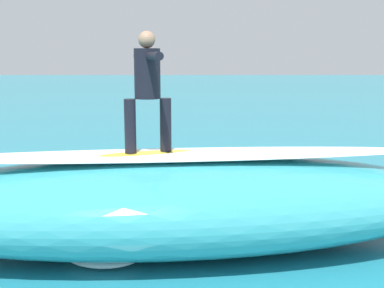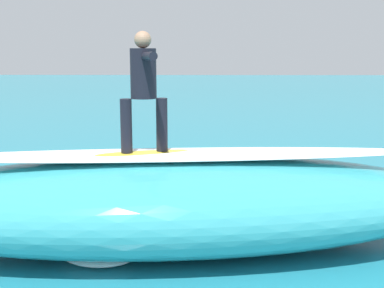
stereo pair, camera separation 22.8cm
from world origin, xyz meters
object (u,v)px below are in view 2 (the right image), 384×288
object	(u,v)px
surfboard_paddling	(221,175)
surfer_paddling	(226,167)
surfer_riding	(143,83)
surfboard_riding	(145,155)

from	to	relation	value
surfboard_paddling	surfer_paddling	world-z (taller)	surfer_paddling
surfer_riding	surfer_paddling	world-z (taller)	surfer_riding
surfboard_riding	surfer_riding	world-z (taller)	surfer_riding
surfboard_riding	surfer_paddling	bearing A→B (deg)	-123.36
surfboard_riding	surfboard_paddling	bearing A→B (deg)	-121.82
surfer_riding	surfboard_paddling	xyz separation A→B (m)	(-1.23, -4.36, -2.37)
surfboard_paddling	surfboard_riding	bearing A→B (deg)	65.52
surfboard_riding	surfer_riding	bearing A→B (deg)	163.97
surfer_riding	surfboard_paddling	size ratio (longest dim) A/B	0.82
surfboard_paddling	surfer_riding	bearing A→B (deg)	65.52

